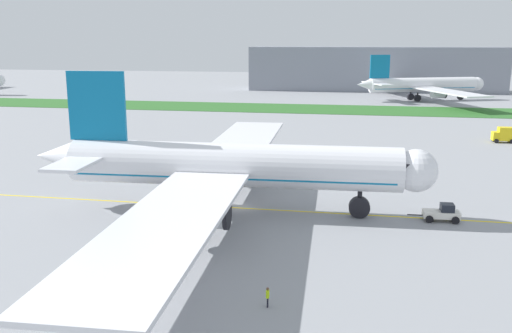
# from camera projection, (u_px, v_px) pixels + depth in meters

# --- Properties ---
(ground_plane) EXTENTS (600.00, 600.00, 0.00)m
(ground_plane) POSITION_uv_depth(u_px,v_px,m) (237.00, 207.00, 71.19)
(ground_plane) COLOR gray
(ground_plane) RESTS_ON ground
(apron_taxi_line) EXTENTS (280.00, 0.36, 0.01)m
(apron_taxi_line) POSITION_uv_depth(u_px,v_px,m) (237.00, 208.00, 70.92)
(apron_taxi_line) COLOR yellow
(apron_taxi_line) RESTS_ON ground
(grass_median_strip) EXTENTS (320.00, 24.00, 0.10)m
(grass_median_strip) POSITION_uv_depth(u_px,v_px,m) (311.00, 109.00, 172.25)
(grass_median_strip) COLOR #2D6628
(grass_median_strip) RESTS_ON ground
(airliner_foreground) EXTENTS (49.87, 78.52, 17.18)m
(airliner_foreground) POSITION_uv_depth(u_px,v_px,m) (227.00, 166.00, 68.07)
(airliner_foreground) COLOR white
(airliner_foreground) RESTS_ON ground
(pushback_tug) EXTENTS (6.02, 2.43, 2.11)m
(pushback_tug) POSITION_uv_depth(u_px,v_px,m) (442.00, 213.00, 65.61)
(pushback_tug) COLOR white
(pushback_tug) RESTS_ON ground
(ground_crew_wingwalker_port) EXTENTS (0.49, 0.42, 1.59)m
(ground_crew_wingwalker_port) POSITION_uv_depth(u_px,v_px,m) (194.00, 185.00, 78.07)
(ground_crew_wingwalker_port) COLOR black
(ground_crew_wingwalker_port) RESTS_ON ground
(ground_crew_marshaller_front) EXTENTS (0.27, 0.59, 1.69)m
(ground_crew_marshaller_front) POSITION_uv_depth(u_px,v_px,m) (268.00, 295.00, 44.38)
(ground_crew_marshaller_front) COLOR black
(ground_crew_marshaller_front) RESTS_ON ground
(ground_crew_wingwalker_starboard) EXTENTS (0.45, 0.48, 1.60)m
(ground_crew_wingwalker_starboard) POSITION_uv_depth(u_px,v_px,m) (190.00, 214.00, 65.35)
(ground_crew_wingwalker_starboard) COLOR black
(ground_crew_wingwalker_starboard) RESTS_ON ground
(service_truck_baggage_loader) EXTENTS (4.67, 2.58, 3.21)m
(service_truck_baggage_loader) POSITION_uv_depth(u_px,v_px,m) (504.00, 135.00, 115.65)
(service_truck_baggage_loader) COLOR yellow
(service_truck_baggage_loader) RESTS_ON ground
(parked_airliner_far_centre) EXTENTS (45.19, 73.00, 15.93)m
(parked_airliner_far_centre) POSITION_uv_depth(u_px,v_px,m) (421.00, 85.00, 194.70)
(parked_airliner_far_centre) COLOR white
(parked_airliner_far_centre) RESTS_ON ground
(terminal_building) EXTENTS (103.02, 20.00, 18.00)m
(terminal_building) POSITION_uv_depth(u_px,v_px,m) (374.00, 69.00, 232.81)
(terminal_building) COLOR gray
(terminal_building) RESTS_ON ground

